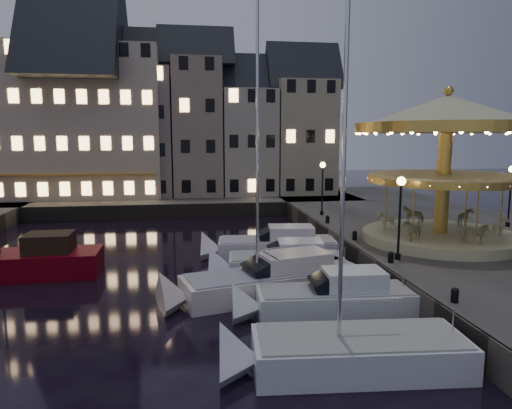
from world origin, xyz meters
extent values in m
plane|color=black|center=(0.00, 0.00, 0.00)|extent=(160.00, 160.00, 0.00)
cube|color=#474442|center=(14.00, 6.00, 0.65)|extent=(16.00, 56.00, 1.30)
cube|color=#474442|center=(-8.00, 28.00, 0.65)|extent=(44.00, 12.00, 1.30)
cube|color=#47423A|center=(6.00, 6.00, 0.65)|extent=(0.15, 44.00, 1.30)
cube|color=#47423A|center=(-6.00, 22.00, 0.65)|extent=(48.00, 0.15, 1.30)
cylinder|color=black|center=(7.20, 1.00, 1.45)|extent=(0.28, 0.28, 0.30)
cylinder|color=black|center=(7.20, 1.00, 3.20)|extent=(0.12, 0.12, 3.80)
sphere|color=#FFD18C|center=(7.20, 1.00, 5.25)|extent=(0.44, 0.44, 0.44)
cylinder|color=black|center=(7.20, 14.50, 1.45)|extent=(0.28, 0.28, 0.30)
cylinder|color=black|center=(7.20, 14.50, 3.20)|extent=(0.12, 0.12, 3.80)
sphere|color=#FFD18C|center=(7.20, 14.50, 5.25)|extent=(0.44, 0.44, 0.44)
cylinder|color=black|center=(18.50, 8.00, 1.45)|extent=(0.28, 0.28, 0.30)
cylinder|color=black|center=(18.50, 8.00, 3.20)|extent=(0.12, 0.12, 3.80)
sphere|color=#FFD18C|center=(18.50, 8.00, 5.25)|extent=(0.44, 0.44, 0.44)
cylinder|color=black|center=(6.60, -5.00, 1.50)|extent=(0.28, 0.28, 0.40)
sphere|color=black|center=(6.60, -5.00, 1.72)|extent=(0.30, 0.30, 0.30)
cylinder|color=black|center=(6.60, 0.50, 1.50)|extent=(0.28, 0.28, 0.40)
sphere|color=black|center=(6.60, 0.50, 1.72)|extent=(0.30, 0.30, 0.30)
cylinder|color=black|center=(6.60, 5.50, 1.50)|extent=(0.28, 0.28, 0.40)
sphere|color=black|center=(6.60, 5.50, 1.72)|extent=(0.30, 0.30, 0.30)
cylinder|color=black|center=(6.60, 11.00, 1.50)|extent=(0.28, 0.28, 0.40)
sphere|color=black|center=(6.60, 11.00, 1.72)|extent=(0.30, 0.30, 0.30)
cube|color=gray|center=(-19.50, 30.00, 6.80)|extent=(5.00, 8.00, 11.00)
cube|color=gray|center=(-14.05, 30.00, 7.30)|extent=(5.60, 8.00, 12.00)
cube|color=gray|center=(-8.00, 30.00, 7.80)|extent=(6.20, 8.00, 13.00)
cube|color=gray|center=(-2.25, 30.00, 8.30)|extent=(5.00, 8.00, 14.00)
cube|color=#A79F8D|center=(3.20, 30.00, 6.80)|extent=(5.60, 8.00, 11.00)
cube|color=tan|center=(9.25, 30.00, 7.30)|extent=(6.20, 8.00, 12.00)
cube|color=beige|center=(-14.00, 30.00, 8.80)|extent=(16.00, 9.00, 15.00)
cube|color=silver|center=(2.18, -6.95, 0.45)|extent=(6.92, 3.07, 1.30)
cube|color=gray|center=(2.18, -6.95, 1.12)|extent=(6.57, 2.84, 0.10)
cylinder|color=silver|center=(1.51, -6.90, 7.01)|extent=(0.14, 0.14, 11.82)
cube|color=silver|center=(2.82, -2.51, 0.45)|extent=(6.54, 2.47, 1.30)
cube|color=gray|center=(2.82, -2.51, 1.12)|extent=(6.21, 2.28, 0.10)
cube|color=silver|center=(3.59, -2.55, 1.55)|extent=(2.53, 1.73, 0.80)
cube|color=black|center=(2.30, -2.49, 1.45)|extent=(1.18, 1.56, 0.91)
cube|color=silver|center=(0.78, 0.37, 0.45)|extent=(9.00, 4.62, 1.30)
cube|color=gray|center=(0.78, 0.37, 1.12)|extent=(8.53, 4.31, 0.10)
cube|color=silver|center=(1.78, 0.62, 1.55)|extent=(3.66, 2.67, 0.80)
cube|color=black|center=(0.11, 0.19, 1.45)|extent=(1.81, 2.08, 1.05)
cylinder|color=silver|center=(-0.06, 0.15, 6.92)|extent=(0.14, 0.14, 11.63)
cube|color=silver|center=(1.94, 3.15, 0.45)|extent=(6.28, 2.97, 1.30)
cube|color=gray|center=(1.94, 3.15, 1.12)|extent=(5.96, 2.75, 0.10)
cube|color=silver|center=(2.66, 3.07, 1.55)|extent=(2.48, 1.98, 0.80)
cube|color=black|center=(1.45, 3.21, 1.45)|extent=(1.23, 1.73, 0.88)
cube|color=silver|center=(2.19, 7.15, 0.45)|extent=(7.42, 3.15, 1.30)
cube|color=gray|center=(2.19, 7.15, 1.12)|extent=(7.04, 2.92, 0.10)
cube|color=silver|center=(3.05, 7.05, 1.55)|extent=(2.91, 2.08, 0.80)
cube|color=black|center=(1.62, 7.21, 1.45)|extent=(1.38, 1.80, 0.96)
cube|color=#5B000D|center=(-12.11, 5.13, 0.55)|extent=(8.23, 3.07, 1.50)
cube|color=black|center=(-10.61, 5.18, 1.75)|extent=(2.45, 2.03, 1.09)
cylinder|color=#BCB888|center=(11.41, 4.39, 1.58)|extent=(8.88, 8.88, 0.56)
cylinder|color=gold|center=(11.41, 4.39, 5.30)|extent=(0.78, 0.78, 6.89)
cylinder|color=#BCB888|center=(11.41, 4.39, 5.19)|extent=(8.22, 8.22, 0.20)
cylinder|color=gold|center=(11.41, 4.39, 4.99)|extent=(8.53, 8.53, 0.39)
cone|color=#BCB888|center=(11.41, 4.39, 8.85)|extent=(10.22, 10.22, 1.78)
cylinder|color=gold|center=(11.41, 4.39, 7.91)|extent=(10.22, 10.22, 0.56)
sphere|color=gold|center=(11.41, 4.39, 9.96)|extent=(0.56, 0.56, 0.56)
imported|color=#BCB888|center=(14.38, 5.31, 2.41)|extent=(1.85, 1.34, 1.11)
camera|label=1|loc=(-3.01, -20.03, 7.37)|focal=32.00mm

